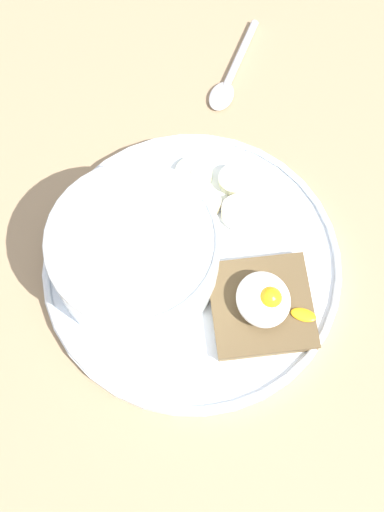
{
  "coord_description": "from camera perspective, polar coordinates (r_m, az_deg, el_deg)",
  "views": [
    {
      "loc": [
        -23.04,
        6.54,
        64.22
      ],
      "look_at": [
        0.0,
        0.0,
        5.0
      ],
      "focal_mm": 50.0,
      "sensor_mm": 36.0,
      "label": 1
    }
  ],
  "objects": [
    {
      "name": "toast_slice",
      "position": [
        0.64,
        5.57,
        -4.0
      ],
      "size": [
        10.28,
        10.28,
        1.36
      ],
      "color": "brown",
      "rests_on": "plate"
    },
    {
      "name": "banana_slice_front",
      "position": [
        0.68,
        1.07,
        4.25
      ],
      "size": [
        4.21,
        4.17,
        1.49
      ],
      "color": "beige",
      "rests_on": "plate"
    },
    {
      "name": "plate",
      "position": [
        0.66,
        0.0,
        -0.72
      ],
      "size": [
        27.66,
        27.66,
        1.6
      ],
      "color": "white",
      "rests_on": "ground_plane"
    },
    {
      "name": "oatmeal_bowl",
      "position": [
        0.63,
        -4.59,
        0.2
      ],
      "size": [
        15.08,
        15.08,
        6.7
      ],
      "color": "white",
      "rests_on": "plate"
    },
    {
      "name": "poached_egg",
      "position": [
        0.62,
        5.84,
        -3.48
      ],
      "size": [
        5.71,
        6.8,
        3.03
      ],
      "color": "white",
      "rests_on": "toast_slice"
    },
    {
      "name": "ground_plane",
      "position": [
        0.68,
        0.0,
        -1.27
      ],
      "size": [
        120.0,
        120.0,
        2.0
      ],
      "primitive_type": "cube",
      "color": "#967C5B",
      "rests_on": "ground"
    },
    {
      "name": "banana_slice_back",
      "position": [
        0.69,
        3.4,
        6.07
      ],
      "size": [
        4.18,
        4.2,
        1.55
      ],
      "color": "beige",
      "rests_on": "plate"
    },
    {
      "name": "spoon",
      "position": [
        0.77,
        3.09,
        14.16
      ],
      "size": [
        10.47,
        8.58,
        0.8
      ],
      "color": "silver",
      "rests_on": "ground_plane"
    },
    {
      "name": "banana_slice_left",
      "position": [
        0.67,
        3.79,
        3.54
      ],
      "size": [
        4.29,
        4.18,
        1.72
      ],
      "color": "#FCEBC7",
      "rests_on": "plate"
    },
    {
      "name": "banana_slice_right",
      "position": [
        0.69,
        0.13,
        6.56
      ],
      "size": [
        4.39,
        4.37,
        1.0
      ],
      "color": "beige",
      "rests_on": "plate"
    }
  ]
}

